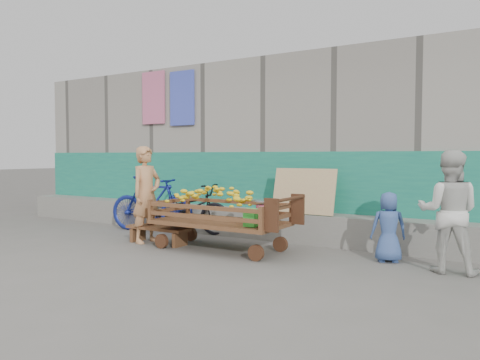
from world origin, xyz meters
The scene contains 9 objects.
ground centered at (0.00, 0.00, 0.00)m, with size 80.00×80.00×0.00m, color #5E5C55.
building_wall centered at (0.00, 4.05, 1.47)m, with size 12.00×3.50×3.00m.
banana_cart centered at (-0.54, 1.14, 0.59)m, with size 2.06×0.94×0.88m.
bench centered at (-1.57, 1.05, 0.19)m, with size 1.05×0.31×0.26m.
vendor_man centered at (-1.80, 1.04, 0.74)m, with size 0.54×0.35×1.48m, color #B87F50.
woman centered at (2.43, 1.46, 0.70)m, with size 0.68×0.53×1.40m, color silver.
child centered at (1.71, 1.64, 0.44)m, with size 0.43×0.28×0.89m, color #385492.
bicycle_dark centered at (-1.80, 2.05, 0.43)m, with size 0.57×1.63×0.86m, color black.
bicycle_blue centered at (-2.43, 1.85, 0.49)m, with size 0.46×1.63×0.98m, color navy.
Camera 1 is at (3.17, -4.30, 1.34)m, focal length 35.00 mm.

